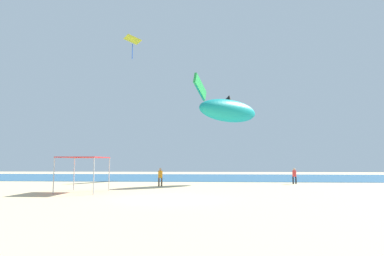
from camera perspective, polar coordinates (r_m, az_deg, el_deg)
ground at (r=20.43m, az=-4.21°, el=-11.91°), size 110.00×110.00×0.10m
ocean_strip at (r=49.04m, az=0.61°, el=-8.23°), size 110.00×23.43×0.03m
canopy_tent at (r=25.94m, az=-17.67°, el=-4.92°), size 2.84×3.39×2.53m
person_near_tent at (r=30.86m, az=-5.33°, el=-7.93°), size 0.39×0.39×1.64m
person_leftmost at (r=35.49m, az=16.76°, el=-7.47°), size 0.42×0.38×1.58m
kite_inflatable_teal at (r=34.97m, az=6.18°, el=2.91°), size 7.57×7.45×3.16m
kite_parafoil_green at (r=45.35m, az=1.36°, el=6.79°), size 1.57×4.82×2.97m
kite_diamond_yellow at (r=48.72m, az=-9.92°, el=14.22°), size 2.77×2.78×3.03m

